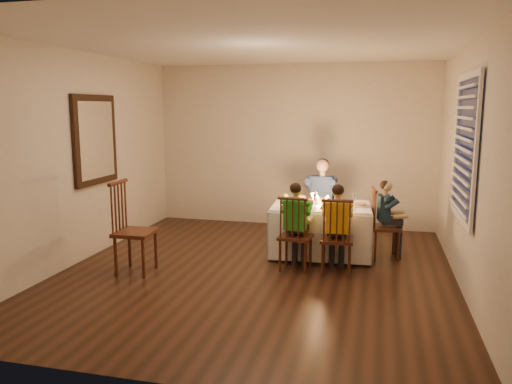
% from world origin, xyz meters
% --- Properties ---
extents(ground, '(5.00, 5.00, 0.00)m').
position_xyz_m(ground, '(0.00, 0.00, 0.00)').
color(ground, black).
rests_on(ground, ground).
extents(wall_left, '(0.02, 5.00, 2.60)m').
position_xyz_m(wall_left, '(-2.25, 0.00, 1.30)').
color(wall_left, beige).
rests_on(wall_left, ground).
extents(wall_right, '(0.02, 5.00, 2.60)m').
position_xyz_m(wall_right, '(2.25, 0.00, 1.30)').
color(wall_right, beige).
rests_on(wall_right, ground).
extents(wall_back, '(4.50, 0.02, 2.60)m').
position_xyz_m(wall_back, '(0.00, 2.50, 1.30)').
color(wall_back, beige).
rests_on(wall_back, ground).
extents(ceiling, '(5.00, 5.00, 0.00)m').
position_xyz_m(ceiling, '(0.00, 0.00, 2.60)').
color(ceiling, white).
rests_on(ceiling, wall_back).
extents(dining_table, '(1.34, 1.01, 0.64)m').
position_xyz_m(dining_table, '(0.65, 0.91, 0.47)').
color(dining_table, white).
rests_on(dining_table, ground).
extents(chair_adult, '(0.40, 0.39, 0.91)m').
position_xyz_m(chair_adult, '(0.58, 1.57, 0.00)').
color(chair_adult, '#3A150F').
rests_on(chair_adult, ground).
extents(chair_near_left, '(0.40, 0.38, 0.91)m').
position_xyz_m(chair_near_left, '(0.43, 0.21, 0.00)').
color(chair_near_left, '#3A150F').
rests_on(chair_near_left, ground).
extents(chair_near_right, '(0.39, 0.38, 0.91)m').
position_xyz_m(chair_near_right, '(0.91, 0.20, 0.00)').
color(chair_near_right, '#3A150F').
rests_on(chair_near_right, ground).
extents(chair_end, '(0.41, 0.43, 0.91)m').
position_xyz_m(chair_end, '(1.47, 0.95, 0.00)').
color(chair_end, '#3A150F').
rests_on(chair_end, ground).
extents(chair_extra, '(0.44, 0.46, 1.08)m').
position_xyz_m(chair_extra, '(-1.37, -0.34, 0.00)').
color(chair_extra, '#3A150F').
rests_on(chair_extra, ground).
extents(adult, '(0.46, 0.43, 1.20)m').
position_xyz_m(adult, '(0.58, 1.57, 0.00)').
color(adult, navy).
rests_on(adult, ground).
extents(child_green, '(0.37, 0.34, 1.05)m').
position_xyz_m(child_green, '(0.43, 0.21, 0.00)').
color(child_green, green).
rests_on(child_green, ground).
extents(child_yellow, '(0.36, 0.34, 1.05)m').
position_xyz_m(child_yellow, '(0.91, 0.20, 0.00)').
color(child_yellow, yellow).
rests_on(child_yellow, ground).
extents(child_teal, '(0.34, 0.36, 1.01)m').
position_xyz_m(child_teal, '(1.47, 0.95, 0.00)').
color(child_teal, '#172A3A').
rests_on(child_teal, ground).
extents(setting_adult, '(0.28, 0.28, 0.02)m').
position_xyz_m(setting_adult, '(0.65, 1.18, 0.68)').
color(setting_adult, white).
rests_on(setting_adult, dining_table).
extents(setting_green, '(0.28, 0.28, 0.02)m').
position_xyz_m(setting_green, '(0.41, 0.61, 0.68)').
color(setting_green, white).
rests_on(setting_green, dining_table).
extents(setting_yellow, '(0.28, 0.28, 0.02)m').
position_xyz_m(setting_yellow, '(0.90, 0.68, 0.68)').
color(setting_yellow, white).
rests_on(setting_yellow, dining_table).
extents(setting_teal, '(0.28, 0.28, 0.02)m').
position_xyz_m(setting_teal, '(1.13, 0.93, 0.68)').
color(setting_teal, white).
rests_on(setting_teal, dining_table).
extents(candle_left, '(0.06, 0.06, 0.10)m').
position_xyz_m(candle_left, '(0.59, 0.90, 0.72)').
color(candle_left, white).
rests_on(candle_left, dining_table).
extents(candle_right, '(0.06, 0.06, 0.10)m').
position_xyz_m(candle_right, '(0.73, 0.91, 0.72)').
color(candle_right, white).
rests_on(candle_right, dining_table).
extents(squash, '(0.09, 0.09, 0.09)m').
position_xyz_m(squash, '(0.13, 1.14, 0.71)').
color(squash, yellow).
rests_on(squash, dining_table).
extents(orange_fruit, '(0.08, 0.08, 0.08)m').
position_xyz_m(orange_fruit, '(0.88, 0.97, 0.71)').
color(orange_fruit, orange).
rests_on(orange_fruit, dining_table).
extents(serving_bowl, '(0.23, 0.23, 0.05)m').
position_xyz_m(serving_bowl, '(0.31, 1.16, 0.69)').
color(serving_bowl, white).
rests_on(serving_bowl, dining_table).
extents(wall_mirror, '(0.06, 0.95, 1.15)m').
position_xyz_m(wall_mirror, '(-2.22, 0.30, 1.50)').
color(wall_mirror, black).
rests_on(wall_mirror, wall_left).
extents(window_blinds, '(0.07, 1.34, 1.54)m').
position_xyz_m(window_blinds, '(2.21, 0.10, 1.50)').
color(window_blinds, black).
rests_on(window_blinds, wall_right).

